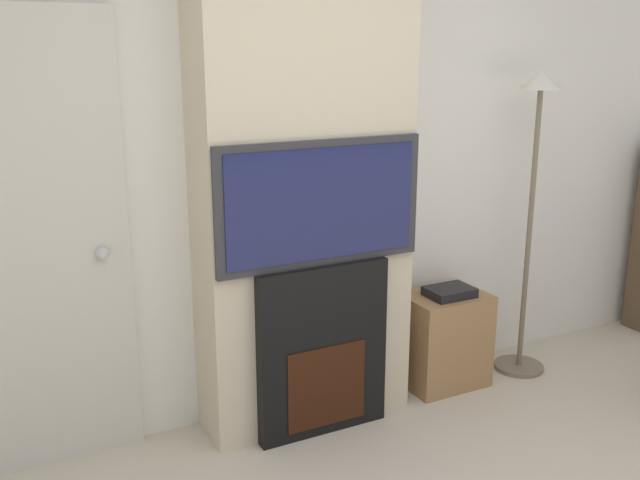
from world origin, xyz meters
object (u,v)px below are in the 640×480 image
object	(u,v)px
fireplace	(320,349)
television	(320,203)
media_stand	(443,338)
floor_lamp	(534,174)

from	to	relation	value
fireplace	television	bearing A→B (deg)	-90.00
television	media_stand	distance (m)	1.24
television	media_stand	xyz separation A→B (m)	(0.85, 0.13, -0.89)
fireplace	floor_lamp	world-z (taller)	floor_lamp
fireplace	media_stand	xyz separation A→B (m)	(0.85, 0.13, -0.16)
floor_lamp	media_stand	distance (m)	1.05
television	floor_lamp	world-z (taller)	floor_lamp
floor_lamp	media_stand	bearing A→B (deg)	173.19
floor_lamp	fireplace	bearing A→B (deg)	-177.35
fireplace	television	size ratio (longest dim) A/B	0.83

